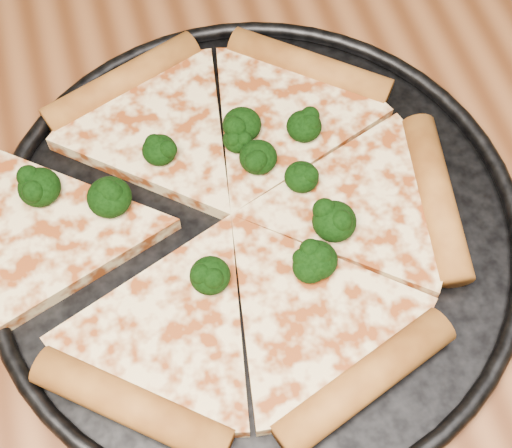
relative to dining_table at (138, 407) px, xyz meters
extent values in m
cube|color=brown|center=(0.00, 0.00, 0.07)|extent=(1.20, 0.90, 0.04)
cube|color=brown|center=(0.54, 0.39, -0.30)|extent=(0.06, 0.06, 0.71)
cylinder|color=black|center=(0.11, 0.07, 0.09)|extent=(0.37, 0.37, 0.01)
torus|color=black|center=(0.11, 0.07, 0.10)|extent=(0.38, 0.38, 0.01)
cylinder|color=#B9702E|center=(0.19, 0.20, 0.11)|extent=(0.12, 0.10, 0.03)
cylinder|color=#B9702E|center=(0.05, 0.22, 0.11)|extent=(0.13, 0.07, 0.03)
cylinder|color=#B9702E|center=(0.00, -0.03, 0.11)|extent=(0.12, 0.10, 0.03)
cylinder|color=#B9702E|center=(0.15, -0.06, 0.11)|extent=(0.13, 0.07, 0.03)
cylinder|color=#B9702E|center=(0.24, 0.06, 0.11)|extent=(0.05, 0.13, 0.03)
ellipsoid|color=black|center=(0.14, 0.03, 0.12)|extent=(0.02, 0.02, 0.02)
ellipsoid|color=black|center=(0.02, 0.11, 0.12)|extent=(0.03, 0.03, 0.02)
ellipsoid|color=black|center=(0.15, 0.09, 0.12)|extent=(0.02, 0.02, 0.02)
ellipsoid|color=black|center=(0.13, 0.12, 0.12)|extent=(0.03, 0.03, 0.02)
ellipsoid|color=black|center=(0.13, 0.15, 0.12)|extent=(0.03, 0.03, 0.02)
ellipsoid|color=black|center=(0.16, 0.05, 0.12)|extent=(0.03, 0.03, 0.02)
ellipsoid|color=black|center=(0.14, 0.03, 0.12)|extent=(0.03, 0.03, 0.02)
ellipsoid|color=black|center=(0.07, 0.04, 0.12)|extent=(0.03, 0.03, 0.02)
ellipsoid|color=black|center=(0.12, 0.14, 0.12)|extent=(0.02, 0.02, 0.02)
ellipsoid|color=black|center=(0.06, 0.14, 0.12)|extent=(0.03, 0.03, 0.02)
ellipsoid|color=black|center=(-0.03, 0.14, 0.12)|extent=(0.03, 0.03, 0.02)
ellipsoid|color=black|center=(0.17, 0.14, 0.12)|extent=(0.03, 0.03, 0.02)
camera|label=1|loc=(0.04, -0.17, 0.58)|focal=53.88mm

